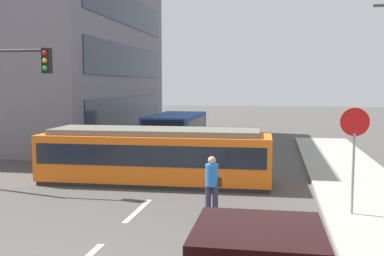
{
  "coord_description": "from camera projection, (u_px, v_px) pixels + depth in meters",
  "views": [
    {
      "loc": [
        3.83,
        -6.18,
        3.64
      ],
      "look_at": [
        0.94,
        9.49,
        2.09
      ],
      "focal_mm": 42.01,
      "sensor_mm": 36.0,
      "label": 1
    }
  ],
  "objects": [
    {
      "name": "lane_stripe_2",
      "position": [
        138.0,
        211.0,
        12.97
      ],
      "size": [
        0.16,
        2.4,
        0.01
      ],
      "primitive_type": "cube",
      "color": "silver",
      "rests_on": "ground"
    },
    {
      "name": "lane_stripe_4",
      "position": [
        213.0,
        142.0,
        28.42
      ],
      "size": [
        0.16,
        2.4,
        0.01
      ],
      "primitive_type": "cube",
      "color": "silver",
      "rests_on": "ground"
    },
    {
      "name": "stop_sign",
      "position": [
        354.0,
        139.0,
        12.0
      ],
      "size": [
        0.76,
        0.07,
        2.88
      ],
      "color": "gray",
      "rests_on": "sidewalk_curb_right"
    },
    {
      "name": "city_bus",
      "position": [
        176.0,
        129.0,
        25.74
      ],
      "size": [
        2.63,
        6.02,
        1.93
      ],
      "color": "#254996",
      "rests_on": "ground"
    },
    {
      "name": "ground_plane",
      "position": [
        170.0,
        181.0,
        16.88
      ],
      "size": [
        120.0,
        120.0,
        0.0
      ],
      "primitive_type": "plane",
      "color": "#494542"
    },
    {
      "name": "streetcar_tram",
      "position": [
        156.0,
        155.0,
        16.66
      ],
      "size": [
        8.55,
        2.76,
        2.01
      ],
      "color": "orange",
      "rests_on": "ground"
    },
    {
      "name": "lane_stripe_3",
      "position": [
        196.0,
        157.0,
        22.54
      ],
      "size": [
        0.16,
        2.4,
        0.01
      ],
      "primitive_type": "cube",
      "color": "silver",
      "rests_on": "ground"
    },
    {
      "name": "corner_building",
      "position": [
        17.0,
        19.0,
        29.98
      ],
      "size": [
        15.77,
        16.86,
        16.0
      ],
      "color": "slate",
      "rests_on": "ground"
    },
    {
      "name": "traffic_light_mast",
      "position": [
        6.0,
        89.0,
        15.37
      ],
      "size": [
        2.9,
        0.33,
        4.98
      ],
      "color": "#333333",
      "rests_on": "ground"
    },
    {
      "name": "parked_sedan_mid",
      "position": [
        85.0,
        148.0,
        21.4
      ],
      "size": [
        2.14,
        4.18,
        1.19
      ],
      "color": "#3F5337",
      "rests_on": "ground"
    },
    {
      "name": "pedestrian_crossing",
      "position": [
        212.0,
        182.0,
        12.38
      ],
      "size": [
        0.47,
        0.36,
        1.67
      ],
      "color": "#322E46",
      "rests_on": "ground"
    }
  ]
}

